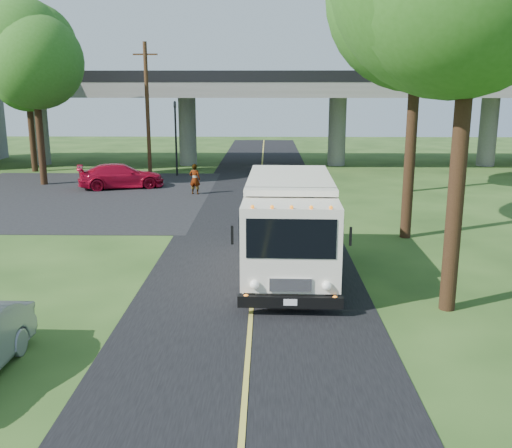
{
  "coord_description": "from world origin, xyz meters",
  "views": [
    {
      "loc": [
        0.43,
        -14.16,
        6.04
      ],
      "look_at": [
        0.06,
        4.5,
        1.6
      ],
      "focal_mm": 40.0,
      "sensor_mm": 36.0,
      "label": 1
    }
  ],
  "objects_px": {
    "tree_left_lot": "(36,57)",
    "tree_right_far": "(422,48)",
    "utility_pole": "(148,111)",
    "pedestrian": "(195,179)",
    "traffic_signal": "(176,130)",
    "tree_left_far": "(28,69)",
    "red_sedan": "(121,176)",
    "step_van": "(289,223)"
  },
  "relations": [
    {
      "from": "traffic_signal",
      "to": "red_sedan",
      "type": "xyz_separation_m",
      "value": [
        -2.66,
        -5.21,
        -2.45
      ]
    },
    {
      "from": "utility_pole",
      "to": "pedestrian",
      "type": "height_order",
      "value": "utility_pole"
    },
    {
      "from": "traffic_signal",
      "to": "red_sedan",
      "type": "bearing_deg",
      "value": -117.06
    },
    {
      "from": "utility_pole",
      "to": "tree_left_far",
      "type": "distance_m",
      "value": 10.45
    },
    {
      "from": "traffic_signal",
      "to": "tree_left_far",
      "type": "relative_size",
      "value": 0.53
    },
    {
      "from": "utility_pole",
      "to": "pedestrian",
      "type": "bearing_deg",
      "value": -55.05
    },
    {
      "from": "traffic_signal",
      "to": "tree_right_far",
      "type": "height_order",
      "value": "tree_right_far"
    },
    {
      "from": "pedestrian",
      "to": "red_sedan",
      "type": "bearing_deg",
      "value": -10.82
    },
    {
      "from": "utility_pole",
      "to": "step_van",
      "type": "xyz_separation_m",
      "value": [
        8.66,
        -19.96,
        -2.86
      ]
    },
    {
      "from": "tree_left_far",
      "to": "step_van",
      "type": "xyz_separation_m",
      "value": [
        17.96,
        -23.79,
        -5.71
      ]
    },
    {
      "from": "traffic_signal",
      "to": "pedestrian",
      "type": "bearing_deg",
      "value": -73.21
    },
    {
      "from": "traffic_signal",
      "to": "pedestrian",
      "type": "xyz_separation_m",
      "value": [
        2.2,
        -7.29,
        -2.3
      ]
    },
    {
      "from": "pedestrian",
      "to": "traffic_signal",
      "type": "bearing_deg",
      "value": -60.82
    },
    {
      "from": "utility_pole",
      "to": "tree_left_far",
      "type": "xyz_separation_m",
      "value": [
        -9.29,
        3.84,
        2.86
      ]
    },
    {
      "from": "tree_left_lot",
      "to": "tree_right_far",
      "type": "bearing_deg",
      "value": -4.97
    },
    {
      "from": "tree_right_far",
      "to": "tree_left_far",
      "type": "distance_m",
      "value": 27.22
    },
    {
      "from": "step_van",
      "to": "red_sedan",
      "type": "bearing_deg",
      "value": 121.91
    },
    {
      "from": "step_van",
      "to": "pedestrian",
      "type": "relative_size",
      "value": 4.28
    },
    {
      "from": "utility_pole",
      "to": "red_sedan",
      "type": "xyz_separation_m",
      "value": [
        -1.16,
        -3.21,
        -3.84
      ]
    },
    {
      "from": "tree_left_far",
      "to": "step_van",
      "type": "height_order",
      "value": "tree_left_far"
    },
    {
      "from": "traffic_signal",
      "to": "utility_pole",
      "type": "bearing_deg",
      "value": -126.87
    },
    {
      "from": "utility_pole",
      "to": "tree_left_lot",
      "type": "height_order",
      "value": "tree_left_lot"
    },
    {
      "from": "tree_right_far",
      "to": "pedestrian",
      "type": "relative_size",
      "value": 6.12
    },
    {
      "from": "utility_pole",
      "to": "step_van",
      "type": "bearing_deg",
      "value": -66.53
    },
    {
      "from": "tree_right_far",
      "to": "tree_left_far",
      "type": "height_order",
      "value": "tree_right_far"
    },
    {
      "from": "step_van",
      "to": "pedestrian",
      "type": "height_order",
      "value": "step_van"
    },
    {
      "from": "tree_left_lot",
      "to": "step_van",
      "type": "bearing_deg",
      "value": -49.94
    },
    {
      "from": "tree_left_lot",
      "to": "pedestrian",
      "type": "xyz_separation_m",
      "value": [
        9.99,
        -3.13,
        -7.0
      ]
    },
    {
      "from": "traffic_signal",
      "to": "tree_right_far",
      "type": "relative_size",
      "value": 0.47
    },
    {
      "from": "tree_left_far",
      "to": "pedestrian",
      "type": "relative_size",
      "value": 5.51
    },
    {
      "from": "step_van",
      "to": "pedestrian",
      "type": "xyz_separation_m",
      "value": [
        -4.96,
        14.66,
        -0.84
      ]
    },
    {
      "from": "red_sedan",
      "to": "pedestrian",
      "type": "distance_m",
      "value": 5.29
    },
    {
      "from": "step_van",
      "to": "utility_pole",
      "type": "bearing_deg",
      "value": 114.98
    },
    {
      "from": "tree_left_far",
      "to": "red_sedan",
      "type": "bearing_deg",
      "value": -40.89
    },
    {
      "from": "traffic_signal",
      "to": "red_sedan",
      "type": "relative_size",
      "value": 1.0
    },
    {
      "from": "tree_left_lot",
      "to": "step_van",
      "type": "relative_size",
      "value": 1.37
    },
    {
      "from": "red_sedan",
      "to": "utility_pole",
      "type": "bearing_deg",
      "value": -37.06
    },
    {
      "from": "utility_pole",
      "to": "pedestrian",
      "type": "xyz_separation_m",
      "value": [
        3.7,
        -5.29,
        -3.7
      ]
    },
    {
      "from": "traffic_signal",
      "to": "tree_right_far",
      "type": "xyz_separation_m",
      "value": [
        15.21,
        -6.16,
        5.1
      ]
    },
    {
      "from": "tree_left_lot",
      "to": "tree_left_far",
      "type": "distance_m",
      "value": 6.72
    },
    {
      "from": "utility_pole",
      "to": "step_van",
      "type": "distance_m",
      "value": 21.94
    },
    {
      "from": "traffic_signal",
      "to": "tree_left_lot",
      "type": "distance_m",
      "value": 10.01
    }
  ]
}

